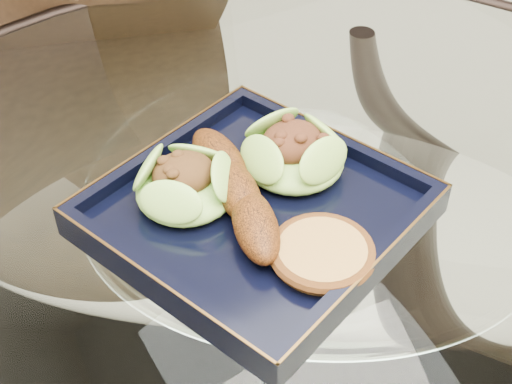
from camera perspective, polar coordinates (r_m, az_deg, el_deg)
dining_table at (r=0.82m, az=3.66°, el=-10.84°), size 1.13×1.13×0.77m
dining_chair at (r=1.12m, az=-11.52°, el=2.64°), size 0.56×0.56×1.00m
navy_plate at (r=0.69m, az=-0.00°, el=-1.85°), size 0.34×0.34×0.02m
lettuce_wrap_left at (r=0.69m, az=-5.65°, el=0.47°), size 0.13×0.13×0.03m
lettuce_wrap_right at (r=0.72m, az=3.04°, el=2.95°), size 0.13×0.13×0.04m
roasted_plantain at (r=0.68m, az=-1.58°, el=0.19°), size 0.07×0.19×0.04m
crumb_patty at (r=0.63m, az=5.31°, el=-4.96°), size 0.09×0.09×0.02m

